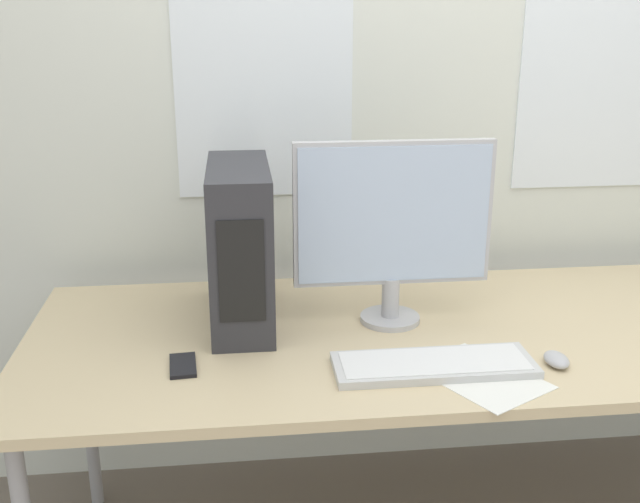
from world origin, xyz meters
TOP-DOWN VIEW (x-y plane):
  - wall_back at (0.00, 1.02)m, footprint 8.00×0.07m
  - desk at (0.00, 0.44)m, footprint 2.45×0.89m
  - pc_tower at (-0.64, 0.57)m, footprint 0.16×0.44m
  - monitor_main at (-0.23, 0.51)m, footprint 0.54×0.17m
  - keyboard at (-0.18, 0.21)m, footprint 0.49×0.17m
  - mouse at (0.12, 0.20)m, footprint 0.06×0.09m
  - cell_phone at (-0.79, 0.29)m, footprint 0.07×0.13m
  - paper_sheet_left at (-0.08, 0.16)m, footprint 0.33×0.36m

SIDE VIEW (x-z plane):
  - desk at x=0.00m, z-range 0.33..1.07m
  - paper_sheet_left at x=-0.08m, z-range 0.74..0.74m
  - cell_phone at x=-0.79m, z-range 0.74..0.75m
  - keyboard at x=-0.18m, z-range 0.74..0.77m
  - mouse at x=0.12m, z-range 0.74..0.77m
  - pc_tower at x=-0.64m, z-range 0.74..1.18m
  - monitor_main at x=-0.23m, z-range 0.77..1.28m
  - wall_back at x=0.00m, z-range 0.00..2.70m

